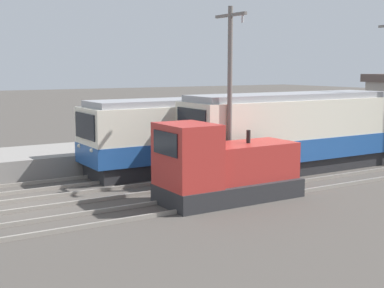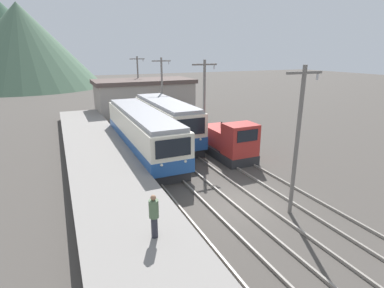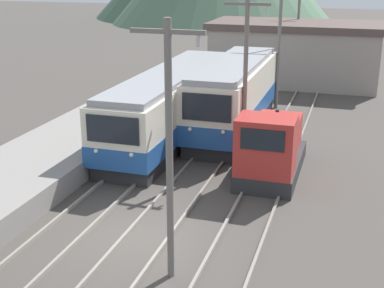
{
  "view_description": "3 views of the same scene",
  "coord_description": "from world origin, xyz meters",
  "views": [
    {
      "loc": [
        19.4,
        -4.47,
        4.99
      ],
      "look_at": [
        0.99,
        6.8,
        1.88
      ],
      "focal_mm": 50.0,
      "sensor_mm": 36.0,
      "label": 1
    },
    {
      "loc": [
        -8.52,
        -12.29,
        7.92
      ],
      "look_at": [
        -0.52,
        5.5,
        1.91
      ],
      "focal_mm": 28.0,
      "sensor_mm": 36.0,
      "label": 2
    },
    {
      "loc": [
        6.29,
        -14.63,
        8.66
      ],
      "look_at": [
        0.02,
        5.66,
        1.46
      ],
      "focal_mm": 50.0,
      "sensor_mm": 36.0,
      "label": 3
    }
  ],
  "objects": [
    {
      "name": "catenary_mast_distant",
      "position": [
        1.71,
        28.17,
        4.02
      ],
      "size": [
        2.0,
        0.2,
        7.39
      ],
      "color": "slate",
      "rests_on": "ground"
    },
    {
      "name": "station_building",
      "position": [
        1.85,
        26.0,
        2.3
      ],
      "size": [
        12.6,
        6.3,
        4.56
      ],
      "color": "gray",
      "rests_on": "ground"
    },
    {
      "name": "commuter_train_left",
      "position": [
        -2.6,
        10.57,
        1.63
      ],
      "size": [
        2.84,
        14.13,
        3.5
      ],
      "color": "#28282B",
      "rests_on": "ground"
    },
    {
      "name": "track_left",
      "position": [
        -2.6,
        0.0,
        0.07
      ],
      "size": [
        1.54,
        60.0,
        0.14
      ],
      "color": "gray",
      "rests_on": "ground"
    },
    {
      "name": "catenary_mast_mid",
      "position": [
        1.71,
        8.16,
        4.02
      ],
      "size": [
        2.0,
        0.2,
        7.39
      ],
      "color": "slate",
      "rests_on": "ground"
    },
    {
      "name": "track_right",
      "position": [
        3.2,
        0.0,
        0.07
      ],
      "size": [
        1.54,
        60.0,
        0.14
      ],
      "color": "gray",
      "rests_on": "ground"
    },
    {
      "name": "ground_plane",
      "position": [
        0.0,
        0.0,
        0.0
      ],
      "size": [
        200.0,
        200.0,
        0.0
      ],
      "primitive_type": "plane",
      "color": "#47423D"
    },
    {
      "name": "track_center",
      "position": [
        0.2,
        0.0,
        0.07
      ],
      "size": [
        1.54,
        60.0,
        0.14
      ],
      "color": "gray",
      "rests_on": "ground"
    },
    {
      "name": "commuter_train_center",
      "position": [
        0.2,
        12.8,
        1.75
      ],
      "size": [
        2.84,
        11.21,
        3.77
      ],
      "color": "#28282B",
      "rests_on": "ground"
    },
    {
      "name": "catenary_mast_far",
      "position": [
        1.71,
        18.17,
        4.02
      ],
      "size": [
        2.0,
        0.2,
        7.39
      ],
      "color": "slate",
      "rests_on": "ground"
    },
    {
      "name": "shunting_locomotive",
      "position": [
        3.2,
        6.8,
        1.21
      ],
      "size": [
        2.4,
        5.52,
        3.0
      ],
      "color": "#28282B",
      "rests_on": "ground"
    },
    {
      "name": "catenary_mast_near",
      "position": [
        1.71,
        -1.85,
        4.02
      ],
      "size": [
        2.0,
        0.2,
        7.39
      ],
      "color": "slate",
      "rests_on": "ground"
    }
  ]
}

